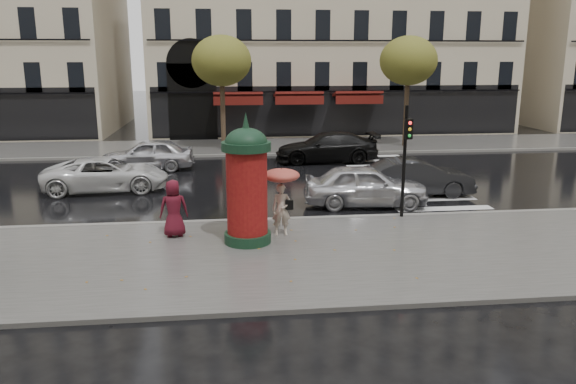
{
  "coord_description": "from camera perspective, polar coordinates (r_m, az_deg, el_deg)",
  "views": [
    {
      "loc": [
        -1.92,
        -15.05,
        5.41
      ],
      "look_at": [
        -0.05,
        1.5,
        1.39
      ],
      "focal_mm": 35.0,
      "sensor_mm": 36.0,
      "label": 1
    }
  ],
  "objects": [
    {
      "name": "car_white",
      "position": [
        24.33,
        -18.0,
        1.72
      ],
      "size": [
        5.2,
        2.73,
        1.39
      ],
      "primitive_type": "imported",
      "rotation": [
        0.0,
        0.0,
        1.66
      ],
      "color": "silver",
      "rests_on": "ground"
    },
    {
      "name": "car_silver",
      "position": [
        20.95,
        7.89,
        0.66
      ],
      "size": [
        4.72,
        2.25,
        1.56
      ],
      "primitive_type": "imported",
      "rotation": [
        0.0,
        0.0,
        1.48
      ],
      "color": "silver",
      "rests_on": "ground"
    },
    {
      "name": "far_kerb",
      "position": [
        31.56,
        -2.88,
        3.81
      ],
      "size": [
        90.0,
        0.25,
        0.14
      ],
      "primitive_type": "cube",
      "color": "slate",
      "rests_on": "ground"
    },
    {
      "name": "morris_column",
      "position": [
        16.11,
        -4.21,
        1.07
      ],
      "size": [
        1.41,
        1.41,
        3.79
      ],
      "color": "black",
      "rests_on": "near_sidewalk"
    },
    {
      "name": "car_far_silver",
      "position": [
        28.36,
        -14.06,
        3.72
      ],
      "size": [
        4.49,
        1.89,
        1.52
      ],
      "primitive_type": "imported",
      "rotation": [
        0.0,
        0.0,
        -1.59
      ],
      "color": "silver",
      "rests_on": "ground"
    },
    {
      "name": "tree_far_right",
      "position": [
        34.81,
        12.14,
        12.88
      ],
      "size": [
        3.4,
        3.4,
        6.64
      ],
      "color": "#38281C",
      "rests_on": "ground"
    },
    {
      "name": "far_sidewalk",
      "position": [
        34.52,
        -3.2,
        4.63
      ],
      "size": [
        90.0,
        6.0,
        0.12
      ],
      "primitive_type": "cube",
      "color": "#474744",
      "rests_on": "ground"
    },
    {
      "name": "ground",
      "position": [
        16.11,
        0.77,
        -6.07
      ],
      "size": [
        160.0,
        160.0,
        0.0
      ],
      "primitive_type": "plane",
      "color": "black",
      "rests_on": "ground"
    },
    {
      "name": "man_burgundy",
      "position": [
        17.17,
        -11.54,
        -1.64
      ],
      "size": [
        0.92,
        0.67,
        1.74
      ],
      "primitive_type": "imported",
      "rotation": [
        0.0,
        0.0,
        3.28
      ],
      "color": "#53101D",
      "rests_on": "near_sidewalk"
    },
    {
      "name": "near_kerb",
      "position": [
        18.92,
        -0.37,
        -2.83
      ],
      "size": [
        90.0,
        0.25,
        0.14
      ],
      "primitive_type": "cube",
      "color": "slate",
      "rests_on": "ground"
    },
    {
      "name": "car_darkgrey",
      "position": [
        22.96,
        12.89,
        1.47
      ],
      "size": [
        4.52,
        1.74,
        1.47
      ],
      "primitive_type": "imported",
      "rotation": [
        0.0,
        0.0,
        1.53
      ],
      "color": "black",
      "rests_on": "ground"
    },
    {
      "name": "tree_far_left",
      "position": [
        33.05,
        -6.77,
        13.06
      ],
      "size": [
        3.4,
        3.4,
        6.64
      ],
      "color": "#38281C",
      "rests_on": "ground"
    },
    {
      "name": "traffic_light",
      "position": [
        18.98,
        11.87,
        4.14
      ],
      "size": [
        0.26,
        0.36,
        3.76
      ],
      "color": "black",
      "rests_on": "near_sidewalk"
    },
    {
      "name": "woman_red",
      "position": [
        17.89,
        -4.17,
        -0.65
      ],
      "size": [
        0.99,
        0.84,
        1.81
      ],
      "primitive_type": "imported",
      "rotation": [
        0.0,
        0.0,
        3.33
      ],
      "color": "#A71418",
      "rests_on": "near_sidewalk"
    },
    {
      "name": "near_sidewalk",
      "position": [
        15.62,
        1.0,
        -6.47
      ],
      "size": [
        90.0,
        7.0,
        0.12
      ],
      "primitive_type": "cube",
      "color": "#474744",
      "rests_on": "ground"
    },
    {
      "name": "woman_umbrella",
      "position": [
        16.83,
        -0.66,
        0.18
      ],
      "size": [
        1.1,
        1.1,
        2.12
      ],
      "color": "beige",
      "rests_on": "near_sidewalk"
    },
    {
      "name": "zebra_crossing",
      "position": [
        26.45,
        11.12,
        1.51
      ],
      "size": [
        3.6,
        11.75,
        0.01
      ],
      "primitive_type": "cube",
      "color": "silver",
      "rests_on": "ground"
    },
    {
      "name": "car_black",
      "position": [
        29.67,
        3.94,
        4.55
      ],
      "size": [
        5.36,
        2.19,
        1.55
      ],
      "primitive_type": "imported",
      "rotation": [
        0.0,
        0.0,
        -1.57
      ],
      "color": "black",
      "rests_on": "ground"
    }
  ]
}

